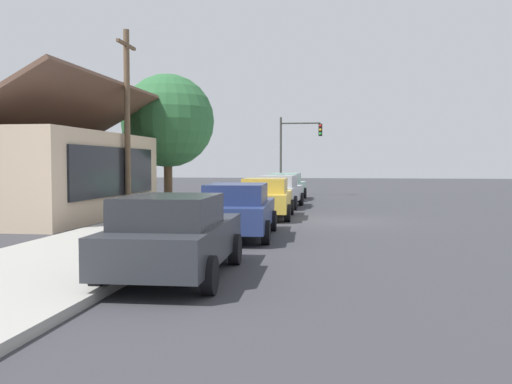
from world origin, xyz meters
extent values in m
plane|color=#38383D|center=(0.00, 0.00, 0.00)|extent=(120.00, 120.00, 0.00)
cube|color=#A3A099|center=(0.00, 5.60, 0.08)|extent=(60.00, 4.20, 0.16)
cube|color=#2D3035|center=(-10.88, 2.85, 0.68)|extent=(4.59, 2.02, 0.70)
cube|color=#27292D|center=(-11.34, 2.83, 1.31)|extent=(2.23, 1.71, 0.56)
cylinder|color=black|center=(-9.51, 3.83, 0.33)|extent=(0.67, 0.24, 0.66)
cylinder|color=black|center=(-9.45, 1.96, 0.33)|extent=(0.67, 0.24, 0.66)
cylinder|color=black|center=(-12.32, 3.73, 0.33)|extent=(0.67, 0.24, 0.66)
cylinder|color=black|center=(-12.26, 1.87, 0.33)|extent=(0.67, 0.24, 0.66)
cube|color=navy|center=(-5.01, 2.69, 0.68)|extent=(4.93, 2.10, 0.70)
cube|color=navy|center=(-5.49, 2.66, 1.31)|extent=(2.41, 1.74, 0.56)
cylinder|color=black|center=(-3.56, 3.69, 0.33)|extent=(0.67, 0.26, 0.66)
cylinder|color=black|center=(-3.46, 1.85, 0.33)|extent=(0.67, 0.26, 0.66)
cylinder|color=black|center=(-6.56, 3.52, 0.33)|extent=(0.67, 0.26, 0.66)
cylinder|color=black|center=(-6.45, 1.69, 0.33)|extent=(0.67, 0.26, 0.66)
cube|color=gold|center=(0.73, 2.61, 0.68)|extent=(4.45, 1.99, 0.70)
cube|color=gold|center=(0.29, 2.60, 1.31)|extent=(2.16, 1.69, 0.56)
cylinder|color=black|center=(2.05, 3.58, 0.33)|extent=(0.67, 0.24, 0.66)
cylinder|color=black|center=(2.12, 1.74, 0.33)|extent=(0.67, 0.24, 0.66)
cylinder|color=black|center=(-0.66, 3.48, 0.33)|extent=(0.67, 0.24, 0.66)
cylinder|color=black|center=(-0.60, 1.65, 0.33)|extent=(0.67, 0.24, 0.66)
cube|color=silver|center=(6.16, 2.66, 0.68)|extent=(4.56, 2.01, 0.70)
cube|color=#A0A2A6|center=(5.72, 2.68, 1.31)|extent=(2.22, 1.69, 0.56)
cylinder|color=black|center=(7.59, 3.50, 0.33)|extent=(0.67, 0.25, 0.66)
cylinder|color=black|center=(7.51, 1.69, 0.33)|extent=(0.67, 0.25, 0.66)
cylinder|color=black|center=(4.82, 3.62, 0.33)|extent=(0.67, 0.25, 0.66)
cylinder|color=black|center=(4.74, 1.81, 0.33)|extent=(0.67, 0.25, 0.66)
cube|color=#9ED1BC|center=(11.93, 2.87, 0.68)|extent=(4.83, 2.04, 0.70)
cube|color=#86B1A0|center=(11.45, 2.89, 1.31)|extent=(2.35, 1.71, 0.56)
cylinder|color=black|center=(13.44, 3.72, 0.33)|extent=(0.67, 0.25, 0.66)
cylinder|color=black|center=(13.36, 1.89, 0.33)|extent=(0.67, 0.25, 0.66)
cylinder|color=black|center=(10.50, 3.85, 0.33)|extent=(0.67, 0.25, 0.66)
cylinder|color=black|center=(10.42, 2.02, 0.33)|extent=(0.67, 0.25, 0.66)
cube|color=#CCB293|center=(-0.42, 12.00, 1.68)|extent=(9.87, 7.19, 3.37)
cube|color=black|center=(-0.42, 8.36, 1.85)|extent=(7.89, 0.08, 1.89)
cube|color=brown|center=(-0.42, 10.20, 4.32)|extent=(10.47, 3.89, 2.17)
cylinder|color=brown|center=(6.74, 8.54, 1.52)|extent=(0.44, 0.44, 3.05)
sphere|color=#2D6638|center=(6.74, 8.54, 4.36)|extent=(4.79, 4.79, 4.79)
cylinder|color=#383833|center=(15.66, 3.60, 2.60)|extent=(0.14, 0.14, 5.20)
cylinder|color=#383833|center=(15.66, 2.30, 4.80)|extent=(0.10, 2.60, 0.10)
cube|color=black|center=(15.66, 1.00, 4.35)|extent=(0.28, 0.24, 0.80)
sphere|color=red|center=(15.51, 1.00, 4.61)|extent=(0.16, 0.16, 0.16)
sphere|color=yellow|center=(15.51, 1.00, 4.35)|extent=(0.16, 0.16, 0.16)
sphere|color=green|center=(15.51, 1.00, 4.09)|extent=(0.16, 0.16, 0.16)
cylinder|color=brown|center=(0.32, 8.20, 3.75)|extent=(0.24, 0.24, 7.50)
cube|color=brown|center=(0.32, 8.20, 6.90)|extent=(1.80, 0.12, 0.12)
cylinder|color=red|center=(-3.41, 4.20, 0.44)|extent=(0.22, 0.22, 0.55)
sphere|color=red|center=(-3.41, 4.20, 0.78)|extent=(0.18, 0.18, 0.18)
camera|label=1|loc=(-21.19, -0.25, 2.19)|focal=39.20mm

